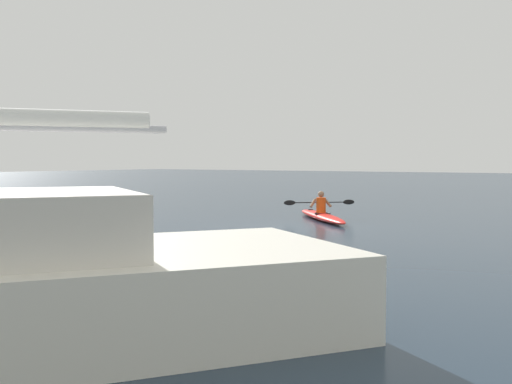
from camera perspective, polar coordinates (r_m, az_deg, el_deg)
name	(u,v)px	position (r m, az deg, el deg)	size (l,w,h in m)	color
ground_plane	(288,228)	(18.64, 2.95, -3.25)	(160.00, 160.00, 0.00)	#1E2D3D
kayak	(322,216)	(21.05, 6.01, -2.21)	(3.81, 3.93, 0.24)	red
kayaker	(321,203)	(21.13, 5.93, -1.03)	(1.81, 1.74, 0.72)	#E04C14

